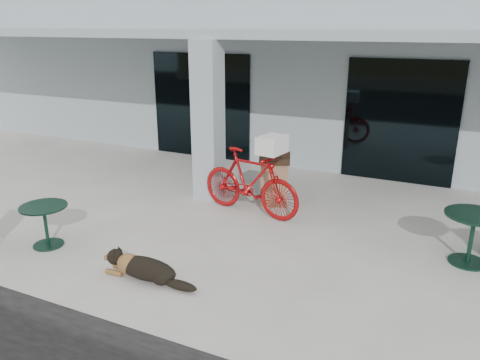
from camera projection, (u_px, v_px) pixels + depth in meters
The scene contains 13 objects.
ground at pixel (224, 259), 7.09m from camera, with size 80.00×80.00×0.00m, color beige.
building at pixel (355, 65), 13.68m from camera, with size 22.00×7.00×4.50m, color #9CA9B0.
storefront_glass_left at pixel (201, 106), 12.24m from camera, with size 2.80×0.06×2.70m, color black.
storefront_glass_right at pixel (400, 122), 10.22m from camera, with size 2.40×0.06×2.70m, color black.
column at pixel (208, 122), 9.18m from camera, with size 0.50×0.50×3.12m, color #9CA9B0.
overhang at pixel (305, 34), 9.17m from camera, with size 22.00×2.80×0.18m, color #9CA9B0.
bicycle at pixel (250, 182), 8.62m from camera, with size 0.58×2.06×1.24m, color #A20D0F.
laundry_basket at pixel (272, 145), 8.13m from camera, with size 0.52×0.38×0.31m, color white.
dog at pixel (146, 267), 6.46m from camera, with size 1.11×0.37×0.37m, color black, non-canonical shape.
cup_near_dog at pixel (150, 262), 6.90m from camera, with size 0.08×0.08×0.09m, color white.
cafe_table_near at pixel (46, 226), 7.41m from camera, with size 0.73×0.73×0.68m, color #113223, non-canonical shape.
cafe_table_far at pixel (471, 239), 6.84m from camera, with size 0.84×0.84×0.79m, color #113223, non-canonical shape.
trash_receptacle at pixel (274, 179), 9.16m from camera, with size 0.58×0.58×0.99m, color #91694B, non-canonical shape.
Camera 1 is at (2.93, -5.65, 3.37)m, focal length 35.00 mm.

